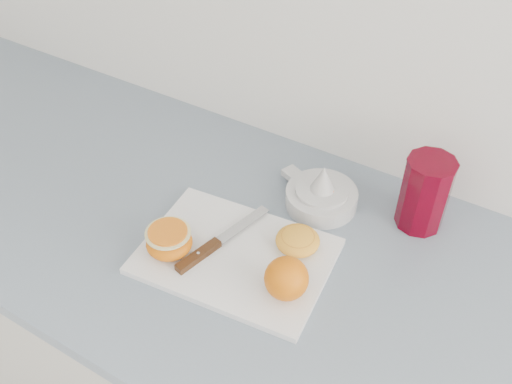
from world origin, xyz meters
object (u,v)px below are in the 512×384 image
half_orange (169,241)px  red_tumbler (424,195)px  cutting_board (236,256)px  citrus_juicer (321,194)px

half_orange → red_tumbler: bearing=41.6°
cutting_board → red_tumbler: bearing=46.1°
cutting_board → half_orange: size_ratio=4.02×
cutting_board → red_tumbler: red_tumbler is taller
cutting_board → half_orange: half_orange is taller
citrus_juicer → red_tumbler: bearing=15.7°
cutting_board → half_orange: 0.11m
red_tumbler → cutting_board: bearing=-133.9°
cutting_board → citrus_juicer: citrus_juicer is taller
citrus_juicer → cutting_board: bearing=-107.9°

